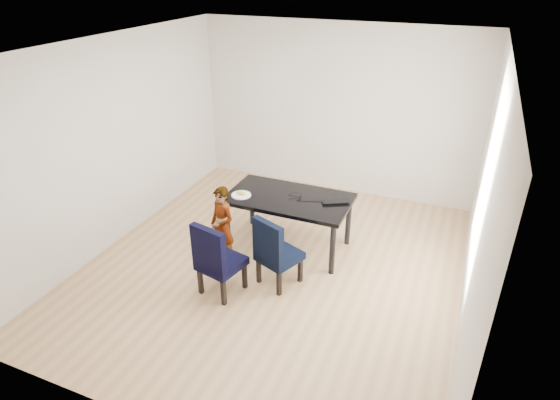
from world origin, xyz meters
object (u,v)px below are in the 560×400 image
at_px(plate, 241,195).
at_px(laptop, 335,200).
at_px(dining_table, 289,222).
at_px(chair_right, 280,250).
at_px(chair_left, 221,257).
at_px(child, 222,226).

bearing_deg(plate, laptop, 15.64).
xyz_separation_m(dining_table, chair_right, (0.19, -0.78, 0.08)).
bearing_deg(plate, chair_left, -76.76).
height_order(chair_left, child, child).
height_order(dining_table, chair_right, chair_right).
relative_size(chair_right, laptop, 2.60).
bearing_deg(chair_right, child, -166.52).
relative_size(chair_left, laptop, 2.68).
height_order(dining_table, laptop, laptop).
xyz_separation_m(chair_right, child, (-0.83, 0.13, 0.07)).
relative_size(chair_right, plate, 3.54).
bearing_deg(dining_table, laptop, 12.56).
bearing_deg(plate, child, -95.67).
relative_size(dining_table, plate, 6.26).
bearing_deg(child, laptop, 55.01).
height_order(chair_right, plate, chair_right).
bearing_deg(child, chair_right, 13.45).
height_order(dining_table, chair_left, chair_left).
relative_size(chair_left, chair_right, 1.03).
xyz_separation_m(dining_table, plate, (-0.59, -0.20, 0.38)).
bearing_deg(plate, chair_right, -36.54).
xyz_separation_m(chair_left, chair_right, (0.55, 0.41, -0.01)).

